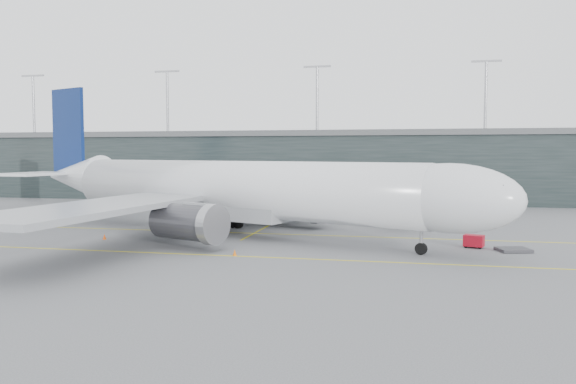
# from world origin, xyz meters

# --- Properties ---
(ground) EXTENTS (320.00, 320.00, 0.00)m
(ground) POSITION_xyz_m (0.00, 0.00, 0.00)
(ground) COLOR #515155
(ground) RESTS_ON ground
(taxiline_a) EXTENTS (160.00, 0.25, 0.02)m
(taxiline_a) POSITION_xyz_m (0.00, -4.00, 0.01)
(taxiline_a) COLOR yellow
(taxiline_a) RESTS_ON ground
(taxiline_b) EXTENTS (160.00, 0.25, 0.02)m
(taxiline_b) POSITION_xyz_m (0.00, -20.00, 0.01)
(taxiline_b) COLOR yellow
(taxiline_b) RESTS_ON ground
(taxiline_lead_main) EXTENTS (0.25, 60.00, 0.02)m
(taxiline_lead_main) POSITION_xyz_m (5.00, 20.00, 0.01)
(taxiline_lead_main) COLOR yellow
(taxiline_lead_main) RESTS_ON ground
(terminal) EXTENTS (240.00, 36.00, 29.00)m
(terminal) POSITION_xyz_m (-0.00, 58.00, 7.62)
(terminal) COLOR black
(terminal) RESTS_ON ground
(main_aircraft) EXTENTS (70.61, 65.25, 20.63)m
(main_aircraft) POSITION_xyz_m (2.43, -5.90, 5.79)
(main_aircraft) COLOR silver
(main_aircraft) RESTS_ON ground
(jet_bridge) EXTENTS (8.09, 44.89, 6.83)m
(jet_bridge) POSITION_xyz_m (24.59, 25.45, 5.12)
(jet_bridge) COLOR #303036
(jet_bridge) RESTS_ON ground
(gse_cart) EXTENTS (2.41, 1.93, 1.43)m
(gse_cart) POSITION_xyz_m (31.74, -9.76, 0.79)
(gse_cart) COLOR #A40B1B
(gse_cart) RESTS_ON ground
(baggage_dolly) EXTENTS (3.80, 3.36, 0.32)m
(baggage_dolly) POSITION_xyz_m (35.60, -11.31, 0.19)
(baggage_dolly) COLOR #343338
(baggage_dolly) RESTS_ON ground
(uld_a) EXTENTS (2.57, 2.29, 1.95)m
(uld_a) POSITION_xyz_m (-4.57, 10.22, 1.02)
(uld_a) COLOR #3C3C41
(uld_a) RESTS_ON ground
(uld_b) EXTENTS (2.08, 1.70, 1.82)m
(uld_b) POSITION_xyz_m (-3.21, 11.08, 0.96)
(uld_b) COLOR #3C3C41
(uld_b) RESTS_ON ground
(uld_c) EXTENTS (2.60, 2.37, 1.93)m
(uld_c) POSITION_xyz_m (-1.54, 11.55, 1.01)
(uld_c) COLOR #3C3C41
(uld_c) RESTS_ON ground
(cone_nose) EXTENTS (0.49, 0.49, 0.78)m
(cone_nose) POSITION_xyz_m (31.68, -5.97, 0.39)
(cone_nose) COLOR orange
(cone_nose) RESTS_ON ground
(cone_wing_stbd) EXTENTS (0.42, 0.42, 0.66)m
(cone_wing_stbd) POSITION_xyz_m (7.34, -19.85, 0.33)
(cone_wing_stbd) COLOR orange
(cone_wing_stbd) RESTS_ON ground
(cone_wing_port) EXTENTS (0.49, 0.49, 0.77)m
(cone_wing_port) POSITION_xyz_m (10.46, 12.54, 0.39)
(cone_wing_port) COLOR #CC470B
(cone_wing_port) RESTS_ON ground
(cone_tail) EXTENTS (0.43, 0.43, 0.69)m
(cone_tail) POSITION_xyz_m (-11.36, -12.75, 0.34)
(cone_tail) COLOR #DE4B0C
(cone_tail) RESTS_ON ground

